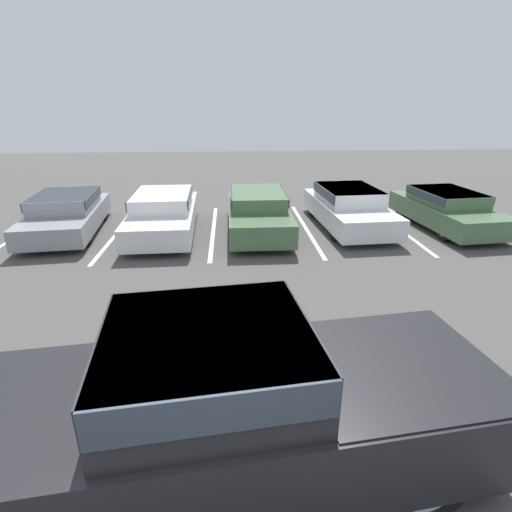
{
  "coord_description": "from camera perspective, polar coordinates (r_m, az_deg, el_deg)",
  "views": [
    {
      "loc": [
        0.26,
        -2.84,
        3.8
      ],
      "look_at": [
        0.74,
        4.32,
        1.0
      ],
      "focal_mm": 28.0,
      "sensor_mm": 36.0,
      "label": 1
    }
  ],
  "objects": [
    {
      "name": "parked_sedan_d",
      "position": [
        13.13,
        13.06,
        6.97
      ],
      "size": [
        2.09,
        4.55,
        1.25
      ],
      "rotation": [
        0.0,
        0.0,
        -1.51
      ],
      "color": "silver",
      "rests_on": "ground_plane"
    },
    {
      "name": "stall_stripe_c",
      "position": [
        12.62,
        -6.12,
        3.69
      ],
      "size": [
        0.12,
        5.49,
        0.01
      ],
      "primitive_type": "cube",
      "color": "white",
      "rests_on": "ground_plane"
    },
    {
      "name": "stall_stripe_f",
      "position": [
        15.09,
        29.75,
        3.89
      ],
      "size": [
        0.12,
        5.49,
        0.01
      ],
      "primitive_type": "cube",
      "color": "white",
      "rests_on": "ground_plane"
    },
    {
      "name": "stall_stripe_b",
      "position": [
        13.08,
        -19.13,
        3.24
      ],
      "size": [
        0.12,
        5.49,
        0.01
      ],
      "primitive_type": "cube",
      "color": "white",
      "rests_on": "ground_plane"
    },
    {
      "name": "parked_sedan_e",
      "position": [
        14.1,
        25.55,
        6.23
      ],
      "size": [
        2.16,
        4.38,
        1.17
      ],
      "rotation": [
        0.0,
        0.0,
        -1.48
      ],
      "color": "#4C6B47",
      "rests_on": "ground_plane"
    },
    {
      "name": "stall_stripe_e",
      "position": [
        13.69,
        19.38,
        3.99
      ],
      "size": [
        0.12,
        5.49,
        0.01
      ],
      "primitive_type": "cube",
      "color": "white",
      "rests_on": "ground_plane"
    },
    {
      "name": "parked_sedan_c",
      "position": [
        12.35,
        0.27,
        6.57
      ],
      "size": [
        1.79,
        4.58,
        1.23
      ],
      "rotation": [
        0.0,
        0.0,
        -1.57
      ],
      "color": "#4C6B47",
      "rests_on": "ground_plane"
    },
    {
      "name": "ground_plane",
      "position": [
        4.75,
        -6.37,
        -32.02
      ],
      "size": [
        60.0,
        60.0,
        0.0
      ],
      "primitive_type": "plane",
      "color": "#4C4947"
    },
    {
      "name": "parked_sedan_b",
      "position": [
        12.46,
        -13.1,
        6.17
      ],
      "size": [
        1.98,
        4.58,
        1.23
      ],
      "rotation": [
        0.0,
        0.0,
        -1.54
      ],
      "color": "silver",
      "rests_on": "ground_plane"
    },
    {
      "name": "pickup_truck",
      "position": [
        4.36,
        -2.49,
        -20.29
      ],
      "size": [
        5.68,
        2.59,
        1.82
      ],
      "rotation": [
        0.0,
        0.0,
        0.11
      ],
      "color": "black",
      "rests_on": "ground_plane"
    },
    {
      "name": "stall_stripe_d",
      "position": [
        12.83,
        7.15,
        3.94
      ],
      "size": [
        0.12,
        5.49,
        0.01
      ],
      "primitive_type": "cube",
      "color": "white",
      "rests_on": "ground_plane"
    },
    {
      "name": "stall_stripe_a",
      "position": [
        14.15,
        -30.69,
        2.71
      ],
      "size": [
        0.12,
        5.49,
        0.01
      ],
      "primitive_type": "cube",
      "color": "white",
      "rests_on": "ground_plane"
    },
    {
      "name": "parked_sedan_a",
      "position": [
        13.47,
        -25.46,
        5.67
      ],
      "size": [
        2.28,
        4.51,
        1.19
      ],
      "rotation": [
        0.0,
        0.0,
        -1.47
      ],
      "color": "gray",
      "rests_on": "ground_plane"
    }
  ]
}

